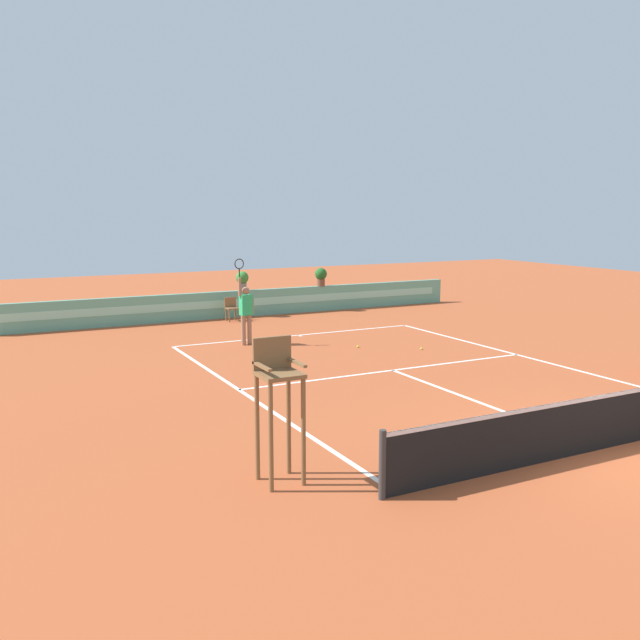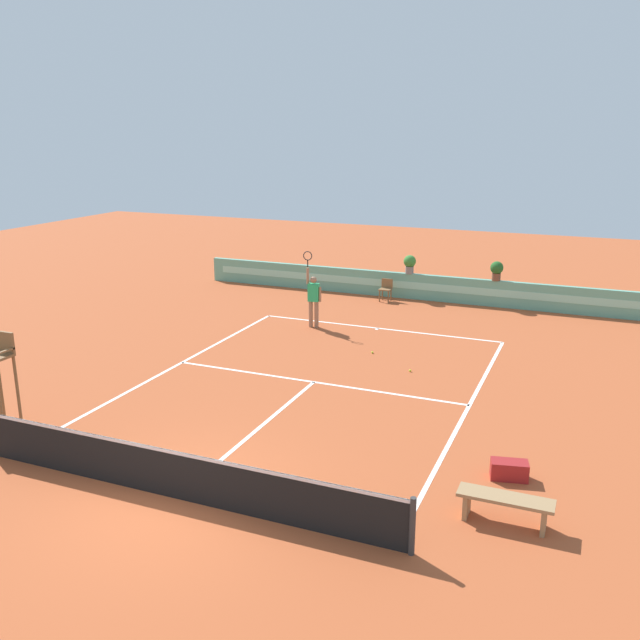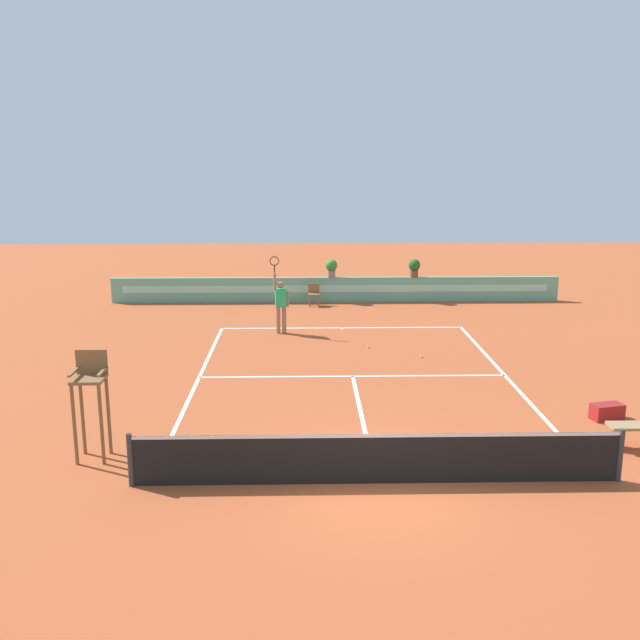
% 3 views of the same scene
% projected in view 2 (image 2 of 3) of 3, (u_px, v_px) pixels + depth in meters
% --- Properties ---
extents(ground_plane, '(60.00, 60.00, 0.00)m').
position_uv_depth(ground_plane, '(308.00, 387.00, 17.76)').
color(ground_plane, '#A84C28').
extents(court_lines, '(8.32, 11.94, 0.01)m').
position_uv_depth(court_lines, '(318.00, 378.00, 18.40)').
color(court_lines, white).
rests_on(court_lines, ground).
extents(net, '(8.92, 0.10, 1.00)m').
position_uv_depth(net, '(174.00, 473.00, 12.29)').
color(net, '#333333').
rests_on(net, ground).
extents(back_wall_barrier, '(18.00, 0.21, 1.00)m').
position_uv_depth(back_wall_barrier, '(414.00, 286.00, 26.86)').
color(back_wall_barrier, '#60A88E').
rests_on(back_wall_barrier, ground).
extents(ball_kid_chair, '(0.44, 0.44, 0.85)m').
position_uv_depth(ball_kid_chair, '(386.00, 289.00, 26.55)').
color(ball_kid_chair, brown).
rests_on(ball_kid_chair, ground).
extents(bench_courtside, '(1.60, 0.44, 0.51)m').
position_uv_depth(bench_courtside, '(505.00, 503.00, 11.54)').
color(bench_courtside, '#99754C').
rests_on(bench_courtside, ground).
extents(gear_bag, '(0.76, 0.50, 0.36)m').
position_uv_depth(gear_bag, '(509.00, 470.00, 13.09)').
color(gear_bag, maroon).
rests_on(gear_bag, ground).
extents(tennis_player, '(0.62, 0.27, 2.58)m').
position_uv_depth(tennis_player, '(313.00, 297.00, 22.87)').
color(tennis_player, '#9E7051').
rests_on(tennis_player, ground).
extents(tennis_ball_near_baseline, '(0.07, 0.07, 0.07)m').
position_uv_depth(tennis_ball_near_baseline, '(410.00, 371.00, 18.88)').
color(tennis_ball_near_baseline, '#CCE033').
rests_on(tennis_ball_near_baseline, ground).
extents(tennis_ball_mid_court, '(0.07, 0.07, 0.07)m').
position_uv_depth(tennis_ball_mid_court, '(372.00, 352.00, 20.42)').
color(tennis_ball_mid_court, '#CCE033').
rests_on(tennis_ball_mid_court, ground).
extents(potted_plant_centre, '(0.48, 0.48, 0.72)m').
position_uv_depth(potted_plant_centre, '(410.00, 263.00, 26.68)').
color(potted_plant_centre, gray).
rests_on(potted_plant_centre, back_wall_barrier).
extents(potted_plant_right, '(0.48, 0.48, 0.72)m').
position_uv_depth(potted_plant_right, '(497.00, 270.00, 25.45)').
color(potted_plant_right, brown).
rests_on(potted_plant_right, back_wall_barrier).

